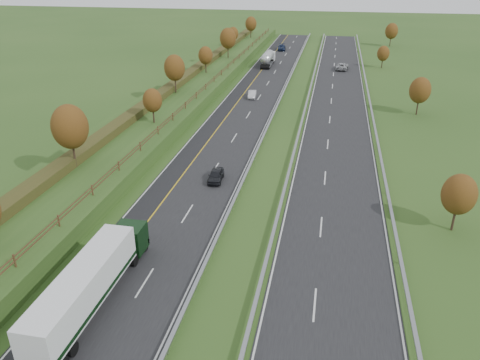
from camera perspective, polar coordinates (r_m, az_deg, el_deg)
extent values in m
plane|color=#2C4E1B|center=(77.59, 5.43, 6.75)|extent=(400.00, 400.00, 0.00)
cube|color=black|center=(83.40, 0.30, 8.18)|extent=(10.50, 200.00, 0.04)
cube|color=black|center=(82.02, 11.78, 7.36)|extent=(10.50, 200.00, 0.04)
cube|color=black|center=(84.17, -2.24, 8.32)|extent=(3.00, 200.00, 0.04)
cube|color=silver|center=(84.46, -3.11, 8.38)|extent=(0.15, 200.00, 0.01)
cube|color=gold|center=(83.83, -1.23, 8.29)|extent=(0.15, 200.00, 0.01)
cube|color=silver|center=(82.63, 3.77, 7.99)|extent=(0.15, 200.00, 0.01)
cube|color=silver|center=(82.09, 8.24, 7.67)|extent=(0.15, 200.00, 0.01)
cube|color=silver|center=(82.25, 15.32, 7.07)|extent=(0.15, 200.00, 0.01)
cube|color=silver|center=(40.47, -11.55, -12.14)|extent=(0.15, 4.00, 0.01)
cube|color=silver|center=(38.00, 9.09, -14.74)|extent=(0.15, 4.00, 0.01)
cube|color=silver|center=(49.87, -6.44, -4.07)|extent=(0.15, 4.00, 0.01)
cube|color=silver|center=(47.89, 9.85, -5.63)|extent=(0.15, 4.00, 0.01)
cube|color=silver|center=(60.20, -3.08, 1.36)|extent=(0.15, 4.00, 0.01)
cube|color=silver|center=(58.57, 10.33, 0.27)|extent=(0.15, 4.00, 0.01)
cube|color=silver|center=(71.06, -0.72, 5.17)|extent=(0.15, 4.00, 0.01)
cube|color=silver|center=(69.68, 10.65, 4.32)|extent=(0.15, 4.00, 0.01)
cube|color=silver|center=(82.24, 1.02, 7.95)|extent=(0.15, 4.00, 0.01)
cube|color=silver|center=(81.05, 10.89, 7.25)|extent=(0.15, 4.00, 0.01)
cube|color=silver|center=(93.61, 2.36, 10.06)|extent=(0.15, 4.00, 0.01)
cube|color=silver|center=(92.57, 11.07, 9.45)|extent=(0.15, 4.00, 0.01)
cube|color=silver|center=(105.13, 3.42, 11.70)|extent=(0.15, 4.00, 0.01)
cube|color=silver|center=(104.21, 11.21, 11.16)|extent=(0.15, 4.00, 0.01)
cube|color=silver|center=(116.75, 4.28, 13.02)|extent=(0.15, 4.00, 0.01)
cube|color=silver|center=(115.91, 11.33, 12.53)|extent=(0.15, 4.00, 0.01)
cube|color=silver|center=(128.43, 4.99, 14.09)|extent=(0.15, 4.00, 0.01)
cube|color=silver|center=(127.68, 11.42, 13.64)|extent=(0.15, 4.00, 0.01)
cube|color=silver|center=(140.17, 5.59, 14.99)|extent=(0.15, 4.00, 0.01)
cube|color=silver|center=(139.48, 11.50, 14.57)|extent=(0.15, 4.00, 0.01)
cube|color=silver|center=(151.95, 6.09, 15.74)|extent=(0.15, 4.00, 0.01)
cube|color=silver|center=(151.31, 11.57, 15.35)|extent=(0.15, 4.00, 0.01)
cube|color=silver|center=(163.76, 6.53, 16.39)|extent=(0.15, 4.00, 0.01)
cube|color=silver|center=(163.17, 11.62, 16.02)|extent=(0.15, 4.00, 0.01)
cube|color=silver|center=(175.60, 6.91, 16.94)|extent=(0.15, 4.00, 0.01)
cube|color=silver|center=(175.05, 11.67, 16.60)|extent=(0.15, 4.00, 0.01)
cube|color=#2C4E1B|center=(86.45, -8.30, 9.21)|extent=(12.00, 200.00, 2.00)
cube|color=#363B18|center=(86.72, -9.64, 10.23)|extent=(2.20, 180.00, 1.10)
cube|color=#422B19|center=(84.68, -5.44, 10.11)|extent=(0.08, 184.00, 0.10)
cube|color=#422B19|center=(84.58, -5.46, 10.37)|extent=(0.08, 184.00, 0.10)
cube|color=#422B19|center=(41.81, -25.79, -8.85)|extent=(0.12, 0.12, 1.20)
cube|color=#422B19|center=(46.25, -21.24, -4.64)|extent=(0.12, 0.12, 1.20)
cube|color=#422B19|center=(51.14, -17.57, -1.17)|extent=(0.12, 0.12, 1.20)
cube|color=#422B19|center=(56.36, -14.56, 1.68)|extent=(0.12, 0.12, 1.20)
cube|color=#422B19|center=(61.82, -12.07, 4.03)|extent=(0.12, 0.12, 1.20)
cube|color=#422B19|center=(67.46, -9.98, 5.99)|extent=(0.12, 0.12, 1.20)
cube|color=#422B19|center=(73.25, -8.20, 7.63)|extent=(0.12, 0.12, 1.20)
cube|color=#422B19|center=(79.15, -6.67, 9.03)|extent=(0.12, 0.12, 1.20)
cube|color=#422B19|center=(85.13, -5.35, 10.23)|extent=(0.12, 0.12, 1.20)
cube|color=#422B19|center=(91.19, -4.20, 11.26)|extent=(0.12, 0.12, 1.20)
cube|color=#422B19|center=(97.30, -3.18, 12.17)|extent=(0.12, 0.12, 1.20)
cube|color=#422B19|center=(103.46, -2.28, 12.96)|extent=(0.12, 0.12, 1.20)
cube|color=#422B19|center=(109.66, -1.47, 13.66)|extent=(0.12, 0.12, 1.20)
cube|color=#422B19|center=(115.89, -0.75, 14.28)|extent=(0.12, 0.12, 1.20)
cube|color=#422B19|center=(122.15, -0.09, 14.84)|extent=(0.12, 0.12, 1.20)
cube|color=#422B19|center=(128.44, 0.50, 15.34)|extent=(0.12, 0.12, 1.20)
cube|color=#422B19|center=(134.74, 1.04, 15.79)|extent=(0.12, 0.12, 1.20)
cube|color=#422B19|center=(141.06, 1.53, 16.20)|extent=(0.12, 0.12, 1.20)
cube|color=#422B19|center=(147.40, 1.98, 16.58)|extent=(0.12, 0.12, 1.20)
cube|color=#422B19|center=(153.75, 2.40, 16.92)|extent=(0.12, 0.12, 1.20)
cube|color=#422B19|center=(160.11, 2.78, 17.24)|extent=(0.12, 0.12, 1.20)
cube|color=#422B19|center=(166.49, 3.14, 17.53)|extent=(0.12, 0.12, 1.20)
cube|color=#422B19|center=(172.87, 3.47, 17.80)|extent=(0.12, 0.12, 1.20)
cube|color=gray|center=(82.38, 4.23, 8.34)|extent=(0.32, 200.00, 0.18)
cube|color=gray|center=(34.07, -8.84, -19.86)|extent=(0.10, 0.14, 0.56)
cube|color=gray|center=(39.02, -5.36, -12.84)|extent=(0.10, 0.14, 0.56)
cube|color=gray|center=(44.53, -2.84, -7.45)|extent=(0.10, 0.14, 0.56)
cube|color=gray|center=(50.41, -0.94, -3.26)|extent=(0.10, 0.14, 0.56)
cube|color=gray|center=(56.55, 0.55, 0.03)|extent=(0.10, 0.14, 0.56)
cube|color=gray|center=(62.87, 1.75, 2.67)|extent=(0.10, 0.14, 0.56)
cube|color=gray|center=(69.31, 2.72, 4.83)|extent=(0.10, 0.14, 0.56)
cube|color=gray|center=(75.86, 3.54, 6.61)|extent=(0.10, 0.14, 0.56)
cube|color=gray|center=(82.48, 4.23, 8.11)|extent=(0.10, 0.14, 0.56)
cube|color=gray|center=(89.16, 4.82, 9.38)|extent=(0.10, 0.14, 0.56)
cube|color=gray|center=(95.88, 5.33, 10.48)|extent=(0.10, 0.14, 0.56)
cube|color=gray|center=(102.65, 5.77, 11.43)|extent=(0.10, 0.14, 0.56)
cube|color=gray|center=(109.44, 6.17, 12.26)|extent=(0.10, 0.14, 0.56)
cube|color=gray|center=(116.25, 6.52, 13.00)|extent=(0.10, 0.14, 0.56)
cube|color=gray|center=(123.09, 6.83, 13.65)|extent=(0.10, 0.14, 0.56)
cube|color=gray|center=(129.94, 7.11, 14.23)|extent=(0.10, 0.14, 0.56)
cube|color=gray|center=(136.81, 7.36, 14.76)|extent=(0.10, 0.14, 0.56)
cube|color=gray|center=(143.69, 7.60, 15.23)|extent=(0.10, 0.14, 0.56)
cube|color=gray|center=(150.59, 7.81, 15.66)|extent=(0.10, 0.14, 0.56)
cube|color=gray|center=(157.49, 8.00, 16.05)|extent=(0.10, 0.14, 0.56)
cube|color=gray|center=(164.40, 8.18, 16.41)|extent=(0.10, 0.14, 0.56)
cube|color=gray|center=(171.32, 8.34, 16.74)|extent=(0.10, 0.14, 0.56)
cube|color=gray|center=(178.24, 8.49, 17.05)|extent=(0.10, 0.14, 0.56)
cube|color=gray|center=(81.95, 7.80, 8.08)|extent=(0.32, 200.00, 0.18)
cube|color=gray|center=(38.11, 2.24, -13.81)|extent=(0.10, 0.14, 0.56)
cube|color=gray|center=(43.73, 3.72, -8.14)|extent=(0.10, 0.14, 0.56)
cube|color=gray|center=(49.71, 4.83, -3.80)|extent=(0.10, 0.14, 0.56)
cube|color=gray|center=(55.92, 5.69, -0.40)|extent=(0.10, 0.14, 0.56)
cube|color=gray|center=(62.30, 6.38, 2.31)|extent=(0.10, 0.14, 0.56)
cube|color=gray|center=(68.80, 6.94, 4.51)|extent=(0.10, 0.14, 0.56)
cube|color=gray|center=(75.39, 7.40, 6.33)|extent=(0.10, 0.14, 0.56)
cube|color=gray|center=(82.05, 7.79, 7.86)|extent=(0.10, 0.14, 0.56)
cube|color=gray|center=(88.76, 8.13, 9.15)|extent=(0.10, 0.14, 0.56)
cube|color=gray|center=(95.52, 8.41, 10.26)|extent=(0.10, 0.14, 0.56)
cube|color=gray|center=(102.30, 8.67, 11.23)|extent=(0.10, 0.14, 0.56)
cube|color=gray|center=(109.11, 8.89, 12.07)|extent=(0.10, 0.14, 0.56)
cube|color=gray|center=(115.95, 9.09, 12.82)|extent=(0.10, 0.14, 0.56)
cube|color=gray|center=(122.80, 9.26, 13.48)|extent=(0.10, 0.14, 0.56)
cube|color=gray|center=(129.67, 9.42, 14.07)|extent=(0.10, 0.14, 0.56)
cube|color=gray|center=(136.55, 9.57, 14.60)|extent=(0.10, 0.14, 0.56)
cube|color=gray|center=(143.45, 9.70, 15.08)|extent=(0.10, 0.14, 0.56)
cube|color=gray|center=(150.35, 9.81, 15.52)|extent=(0.10, 0.14, 0.56)
cube|color=gray|center=(157.26, 9.92, 15.92)|extent=(0.10, 0.14, 0.56)
cube|color=gray|center=(164.18, 10.02, 16.28)|extent=(0.10, 0.14, 0.56)
cube|color=gray|center=(171.11, 10.12, 16.62)|extent=(0.10, 0.14, 0.56)
cube|color=gray|center=(178.04, 10.20, 16.93)|extent=(0.10, 0.14, 0.56)
cube|color=gray|center=(82.15, 15.88, 7.40)|extent=(0.32, 200.00, 0.18)
cube|color=gray|center=(44.09, 18.90, -9.32)|extent=(0.10, 0.14, 0.56)
cube|color=gray|center=(56.20, 17.43, -1.37)|extent=(0.10, 0.14, 0.56)
cube|color=gray|center=(69.03, 16.50, 3.71)|extent=(0.10, 0.14, 0.56)
cube|color=gray|center=(82.24, 15.86, 7.17)|extent=(0.10, 0.14, 0.56)
cube|color=gray|center=(95.68, 15.39, 9.67)|extent=(0.10, 0.14, 0.56)
cube|color=gray|center=(109.26, 15.03, 11.55)|extent=(0.10, 0.14, 0.56)
cube|color=gray|center=(122.93, 14.75, 13.01)|extent=(0.10, 0.14, 0.56)
cube|color=gray|center=(136.67, 14.53, 14.18)|extent=(0.10, 0.14, 0.56)
cube|color=gray|center=(150.46, 14.34, 15.13)|extent=(0.10, 0.14, 0.56)
cube|color=gray|center=(164.28, 14.18, 15.93)|extent=(0.10, 0.14, 0.56)
cube|color=gray|center=(178.13, 14.05, 16.60)|extent=(0.10, 0.14, 0.56)
cylinder|color=#2D2116|center=(58.53, -19.55, 2.92)|extent=(0.24, 0.24, 3.15)
ellipsoid|color=#543112|center=(57.41, -20.04, 6.13)|extent=(4.20, 4.20, 5.25)
cylinder|color=#2D2116|center=(72.62, -10.49, 7.72)|extent=(0.24, 0.24, 2.16)
ellipsoid|color=#543112|center=(71.97, -10.63, 9.52)|extent=(2.88, 2.88, 3.60)
cylinder|color=#2D2116|center=(89.65, -7.87, 11.41)|extent=(0.24, 0.24, 2.88)
ellipsoid|color=#543112|center=(88.98, -7.99, 13.40)|extent=(3.84, 3.84, 4.80)
cylinder|color=#2D2116|center=(106.22, -4.18, 13.54)|extent=(0.24, 0.24, 2.34)
ellipsoid|color=#543112|center=(105.74, -4.23, 14.91)|extent=(3.12, 3.12, 3.90)
cylinder|color=#2D2116|center=(123.09, -1.47, 15.35)|extent=(0.24, 0.24, 3.06)
ellipsoid|color=#543112|center=(122.57, -1.48, 16.90)|extent=(4.08, 4.08, 5.10)
cylinder|color=#2D2116|center=(141.04, -0.84, 16.42)|extent=(0.24, 0.24, 2.25)
ellipsoid|color=#543112|center=(140.70, -0.84, 17.42)|extent=(3.00, 3.00, 3.75)
cylinder|color=#2D2116|center=(158.13, 1.33, 17.44)|extent=(0.24, 0.24, 2.70)
ellipsoid|color=#543112|center=(157.77, 1.34, 18.50)|extent=(3.60, 3.60, 4.50)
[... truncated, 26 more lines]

